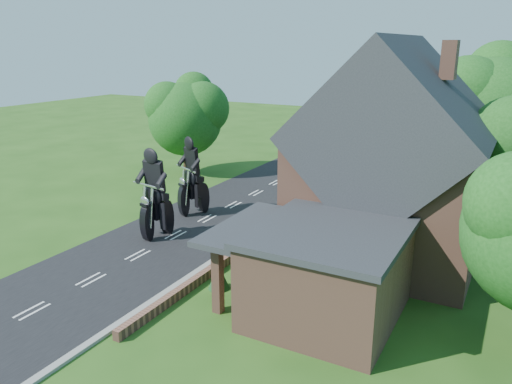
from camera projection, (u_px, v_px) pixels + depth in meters
The scene contains 17 objects.
ground at pixel (138, 255), 24.17m from camera, with size 120.00×120.00×0.00m, color #244C15.
road at pixel (138, 255), 24.17m from camera, with size 7.00×80.00×0.02m, color black.
kerb at pixel (200, 270), 22.48m from camera, with size 0.30×80.00×0.12m, color gray.
garden_wall at pixel (264, 234), 26.36m from camera, with size 0.30×22.00×0.40m, color #895845.
house at pixel (392, 167), 23.18m from camera, with size 9.54×8.64×10.24m.
annex at pixel (325, 271), 18.48m from camera, with size 7.05×5.94×3.44m.
tree_behind_house at pixel (500, 108), 29.50m from camera, with size 7.81×7.20×10.08m.
tree_behind_left at pixel (400, 108), 33.23m from camera, with size 6.94×6.40×9.16m.
tree_far_road at pixel (190, 113), 37.82m from camera, with size 6.08×5.60×7.84m.
shrub_a at pixel (219, 276), 20.74m from camera, with size 0.90×0.90×1.10m, color #123A18.
shrub_b at pixel (248, 255), 22.85m from camera, with size 0.90×0.90×1.10m, color #123A18.
shrub_c at pixel (273, 237), 24.96m from camera, with size 0.90×0.90×1.10m, color #123A18.
shrub_d at pixel (311, 209), 29.17m from camera, with size 0.90×0.90×1.10m, color #123A18.
shrub_e at pixel (326, 198), 31.27m from camera, with size 0.90×0.90×1.10m, color #123A18.
shrub_f at pixel (340, 189), 33.38m from camera, with size 0.90×0.90×1.10m, color #123A18.
motorcycle_lead at pixel (157, 224), 26.25m from camera, with size 0.39×1.55×1.45m, color black, non-canonical shape.
motorcycle_follow at pixel (194, 203), 29.83m from camera, with size 0.39×1.52×1.42m, color black, non-canonical shape.
Camera 1 is at (15.69, -16.85, 9.83)m, focal length 35.00 mm.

